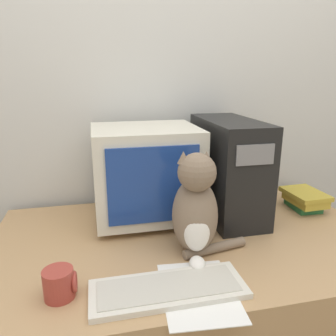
{
  "coord_description": "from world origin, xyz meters",
  "views": [
    {
      "loc": [
        -0.33,
        -0.66,
        1.38
      ],
      "look_at": [
        -0.07,
        0.49,
        1.03
      ],
      "focal_mm": 35.0,
      "sensor_mm": 36.0,
      "label": 1
    }
  ],
  "objects_px": {
    "crt_monitor": "(146,173)",
    "pen": "(130,282)",
    "cat": "(196,210)",
    "mug": "(60,284)",
    "book_stack": "(305,199)",
    "keyboard": "(168,289)",
    "computer_tower": "(228,168)"
  },
  "relations": [
    {
      "from": "crt_monitor",
      "to": "book_stack",
      "type": "bearing_deg",
      "value": -5.15
    },
    {
      "from": "computer_tower",
      "to": "mug",
      "type": "relative_size",
      "value": 5.11
    },
    {
      "from": "mug",
      "to": "crt_monitor",
      "type": "bearing_deg",
      "value": 55.35
    },
    {
      "from": "computer_tower",
      "to": "pen",
      "type": "height_order",
      "value": "computer_tower"
    },
    {
      "from": "keyboard",
      "to": "pen",
      "type": "height_order",
      "value": "keyboard"
    },
    {
      "from": "crt_monitor",
      "to": "cat",
      "type": "relative_size",
      "value": 1.15
    },
    {
      "from": "mug",
      "to": "book_stack",
      "type": "bearing_deg",
      "value": 20.87
    },
    {
      "from": "crt_monitor",
      "to": "cat",
      "type": "distance_m",
      "value": 0.34
    },
    {
      "from": "crt_monitor",
      "to": "cat",
      "type": "xyz_separation_m",
      "value": [
        0.12,
        -0.31,
        -0.05
      ]
    },
    {
      "from": "computer_tower",
      "to": "pen",
      "type": "xyz_separation_m",
      "value": [
        -0.48,
        -0.42,
        -0.21
      ]
    },
    {
      "from": "cat",
      "to": "book_stack",
      "type": "bearing_deg",
      "value": 34.35
    },
    {
      "from": "book_stack",
      "to": "keyboard",
      "type": "bearing_deg",
      "value": -149.19
    },
    {
      "from": "cat",
      "to": "mug",
      "type": "xyz_separation_m",
      "value": [
        -0.44,
        -0.15,
        -0.12
      ]
    },
    {
      "from": "crt_monitor",
      "to": "mug",
      "type": "xyz_separation_m",
      "value": [
        -0.32,
        -0.46,
        -0.16
      ]
    },
    {
      "from": "book_stack",
      "to": "pen",
      "type": "relative_size",
      "value": 1.37
    },
    {
      "from": "keyboard",
      "to": "pen",
      "type": "bearing_deg",
      "value": 147.8
    },
    {
      "from": "keyboard",
      "to": "cat",
      "type": "height_order",
      "value": "cat"
    },
    {
      "from": "crt_monitor",
      "to": "cat",
      "type": "height_order",
      "value": "crt_monitor"
    },
    {
      "from": "computer_tower",
      "to": "pen",
      "type": "distance_m",
      "value": 0.67
    },
    {
      "from": "crt_monitor",
      "to": "keyboard",
      "type": "relative_size",
      "value": 0.95
    },
    {
      "from": "crt_monitor",
      "to": "pen",
      "type": "relative_size",
      "value": 2.89
    },
    {
      "from": "book_stack",
      "to": "pen",
      "type": "bearing_deg",
      "value": -155.93
    },
    {
      "from": "keyboard",
      "to": "computer_tower",
      "type": "bearing_deg",
      "value": 52.18
    },
    {
      "from": "keyboard",
      "to": "book_stack",
      "type": "height_order",
      "value": "book_stack"
    },
    {
      "from": "crt_monitor",
      "to": "computer_tower",
      "type": "relative_size",
      "value": 0.91
    },
    {
      "from": "cat",
      "to": "mug",
      "type": "distance_m",
      "value": 0.48
    },
    {
      "from": "crt_monitor",
      "to": "mug",
      "type": "height_order",
      "value": "crt_monitor"
    },
    {
      "from": "computer_tower",
      "to": "pen",
      "type": "relative_size",
      "value": 3.17
    },
    {
      "from": "pen",
      "to": "mug",
      "type": "relative_size",
      "value": 1.61
    },
    {
      "from": "computer_tower",
      "to": "keyboard",
      "type": "height_order",
      "value": "computer_tower"
    },
    {
      "from": "keyboard",
      "to": "mug",
      "type": "bearing_deg",
      "value": 171.22
    },
    {
      "from": "keyboard",
      "to": "book_stack",
      "type": "relative_size",
      "value": 2.21
    }
  ]
}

